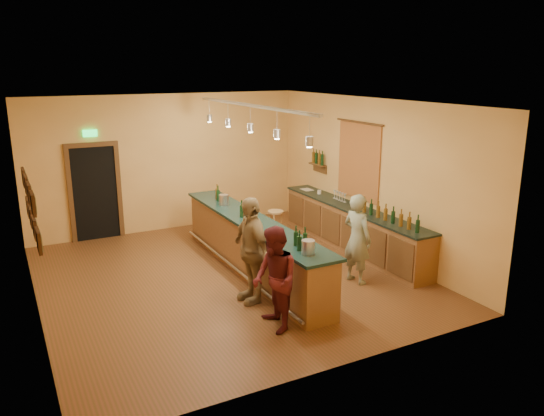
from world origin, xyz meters
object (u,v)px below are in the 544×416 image
back_counter (352,228)px  bar_stool (276,217)px  bartender (357,239)px  customer_a (275,280)px  customer_b (251,250)px  tasting_bar (252,242)px

back_counter → bar_stool: 1.70m
bartender → customer_a: bartender is taller
customer_b → bar_stool: customer_b is taller
customer_b → bar_stool: size_ratio=2.47×
customer_b → bar_stool: bearing=142.2°
tasting_bar → back_counter: bearing=4.2°
tasting_bar → customer_b: 1.29m
tasting_bar → bartender: bearing=-41.1°
bar_stool → customer_b: bearing=-125.6°
customer_a → customer_b: (0.12, 1.07, 0.10)m
bartender → customer_b: 2.04m
bartender → customer_a: bearing=101.0°
customer_a → bar_stool: size_ratio=2.19×
customer_b → tasting_bar: bearing=152.0°
back_counter → customer_b: 3.31m
bartender → bar_stool: bartender is taller
back_counter → tasting_bar: (-2.46, -0.18, 0.12)m
customer_a → bar_stool: 4.05m
customer_a → customer_b: 1.08m
bartender → tasting_bar: bearing=37.1°
customer_a → tasting_bar: bearing=169.6°
customer_b → customer_a: bearing=-8.8°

